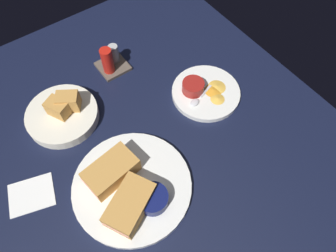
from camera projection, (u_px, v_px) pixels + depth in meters
ground_plane at (128, 140)px, 87.30cm from camera, size 110.00×110.00×3.00cm
plate_sandwich_main at (132, 186)px, 77.85cm from camera, size 29.97×29.97×1.60cm
sandwich_half_near at (111, 171)px, 76.51cm from camera, size 14.12×9.37×4.80cm
sandwich_half_far at (130, 205)px, 72.15cm from camera, size 15.05×12.84×4.80cm
ramekin_dark_sauce at (153, 199)px, 73.46cm from camera, size 7.68×7.68×3.42cm
spoon_by_dark_ramekin at (131, 191)px, 75.94cm from camera, size 6.38×9.21×0.80cm
plate_chips_companion at (206, 93)px, 93.20cm from camera, size 20.46×20.46×1.60cm
ramekin_light_gravy at (193, 86)px, 91.13cm from camera, size 6.56×6.56×3.31cm
spoon_by_gravy_ramekin at (197, 100)px, 90.38cm from camera, size 9.89×4.08×0.80cm
plantain_chip_scatter at (216, 91)px, 92.22cm from camera, size 8.59×9.38×0.60cm
bread_basket_rear at (63, 114)px, 87.60cm from camera, size 20.28×20.28×7.99cm
condiment_caddy at (111, 61)px, 96.36cm from camera, size 9.00×9.00×9.50cm
paper_napkin_folded at (31, 194)px, 77.34cm from camera, size 13.11×11.77×0.40cm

